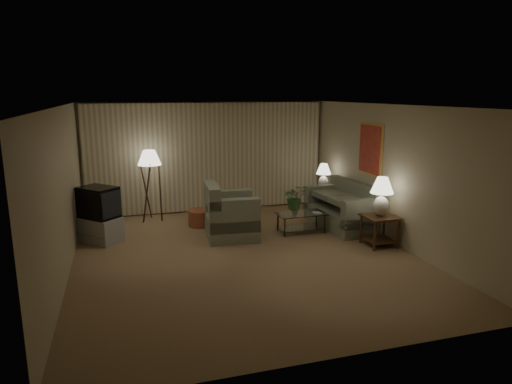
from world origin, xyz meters
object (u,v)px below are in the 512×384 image
table_lamp_near (382,193)px  armchair (232,216)px  side_table_near (380,225)px  coffee_table (301,220)px  floor_lamp (151,184)px  sofa (341,210)px  tv_cabinet (100,229)px  vase (295,210)px  side_table_far (323,197)px  crt_tv (98,202)px  ottoman (201,218)px  table_lamp_far (324,174)px

table_lamp_near → armchair: bearing=152.9°
side_table_near → coffee_table: 1.69m
armchair → side_table_near: (2.62, -1.34, -0.03)m
coffee_table → floor_lamp: size_ratio=0.63×
sofa → floor_lamp: floor_lamp is taller
table_lamp_near → tv_cabinet: 5.57m
side_table_near → table_lamp_near: (-0.00, 0.00, 0.63)m
tv_cabinet → vase: (3.93, -0.57, 0.25)m
side_table_far → sofa: bearing=-96.8°
tv_cabinet → floor_lamp: bearing=95.4°
side_table_far → table_lamp_near: (-0.00, -2.60, 0.66)m
crt_tv → armchair: bearing=35.8°
side_table_near → table_lamp_near: size_ratio=0.81×
crt_tv → floor_lamp: (1.10, 1.27, 0.05)m
sofa → ottoman: (-2.95, 0.99, -0.21)m
ottoman → crt_tv: bearing=-166.2°
side_table_far → tv_cabinet: 5.26m
table_lamp_near → tv_cabinet: size_ratio=0.80×
side_table_near → table_lamp_far: 2.66m
side_table_near → side_table_far: same height
coffee_table → ottoman: 2.25m
tv_cabinet → coffee_table: bearing=38.3°
tv_cabinet → crt_tv: crt_tv is taller
table_lamp_near → vase: table_lamp_near is taller
tv_cabinet → ottoman: (2.10, 0.52, -0.07)m
side_table_far → table_lamp_near: table_lamp_near is taller
floor_lamp → vase: bearing=-33.0°
side_table_far → vase: size_ratio=3.74×
ottoman → table_lamp_near: bearing=-37.0°
coffee_table → side_table_near: bearing=-48.0°
table_lamp_far → crt_tv: bearing=-171.5°
armchair → side_table_near: 2.95m
armchair → tv_cabinet: (-2.58, 0.48, -0.20)m
floor_lamp → ottoman: 1.43m
table_lamp_near → crt_tv: bearing=160.7°
coffee_table → floor_lamp: (-2.98, 1.84, 0.59)m
sofa → tv_cabinet: (-5.05, 0.47, -0.15)m
tv_cabinet → floor_lamp: (1.10, 1.27, 0.61)m
sofa → table_lamp_near: (0.15, -1.35, 0.65)m
sofa → coffee_table: (-0.97, -0.10, -0.12)m
crt_tv → floor_lamp: floor_lamp is taller
floor_lamp → vase: (2.83, -1.84, -0.37)m
tv_cabinet → ottoman: tv_cabinet is taller
floor_lamp → side_table_far: bearing=-6.8°
coffee_table → tv_cabinet: tv_cabinet is taller
armchair → ottoman: bearing=30.1°
side_table_near → vase: (-1.27, 1.25, 0.08)m
armchair → sofa: bearing=-85.3°
side_table_far → ottoman: (-3.10, -0.26, -0.21)m
table_lamp_far → vase: size_ratio=3.92×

